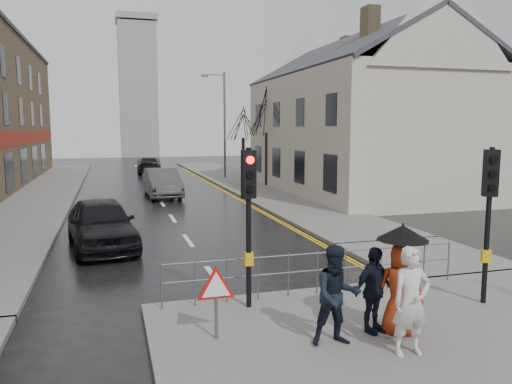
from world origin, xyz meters
TOP-DOWN VIEW (x-y plane):
  - ground at (0.00, 0.00)m, footprint 120.00×120.00m
  - near_pavement at (3.00, -3.50)m, footprint 10.00×9.00m
  - left_pavement at (-6.50, 23.00)m, footprint 4.00×44.00m
  - right_pavement at (6.50, 25.00)m, footprint 4.00×40.00m
  - pavement_bridge_right at (6.50, 3.00)m, footprint 4.00×4.20m
  - building_right_cream at (12.00, 18.00)m, footprint 9.00×16.40m
  - church_tower at (1.50, 62.00)m, footprint 5.00×5.00m
  - traffic_signal_near_left at (0.20, 0.20)m, footprint 0.28×0.27m
  - traffic_signal_near_right at (5.20, -1.00)m, footprint 0.34×0.33m
  - guard_railing_front at (1.95, 0.60)m, footprint 7.14×0.04m
  - warning_sign at (-0.80, -1.21)m, footprint 0.80×0.07m
  - street_lamp at (5.82, 28.00)m, footprint 1.83×0.25m
  - tree_near at (7.50, 22.00)m, footprint 2.40×2.40m
  - tree_far at (8.00, 30.00)m, footprint 2.40×2.40m
  - pedestrian_a at (2.20, -2.73)m, footprint 0.69×0.47m
  - pedestrian_b at (1.18, -2.03)m, footprint 0.93×0.77m
  - pedestrian_with_umbrella at (2.51, -1.93)m, footprint 1.00×0.96m
  - pedestrian_d at (2.07, -1.72)m, footprint 1.03×0.71m
  - car_parked at (-2.90, 7.18)m, footprint 2.59×5.08m
  - car_mid at (0.29, 19.13)m, footprint 1.95×5.01m
  - car_far at (0.72, 34.74)m, footprint 2.37×5.03m

SIDE VIEW (x-z plane):
  - ground at x=0.00m, z-range 0.00..0.00m
  - near_pavement at x=3.00m, z-range 0.00..0.14m
  - left_pavement at x=-6.50m, z-range 0.00..0.14m
  - right_pavement at x=6.50m, z-range 0.00..0.14m
  - pavement_bridge_right at x=6.50m, z-range 0.00..0.14m
  - car_far at x=0.72m, z-range 0.00..1.42m
  - car_mid at x=0.29m, z-range 0.00..1.63m
  - car_parked at x=-2.90m, z-range 0.00..1.66m
  - guard_railing_front at x=1.95m, z-range 0.36..1.36m
  - pedestrian_d at x=2.07m, z-range 0.14..1.76m
  - pedestrian_b at x=1.18m, z-range 0.14..1.92m
  - warning_sign at x=-0.80m, z-range 0.37..1.72m
  - pedestrian_a at x=2.20m, z-range 0.14..1.99m
  - pedestrian_with_umbrella at x=2.51m, z-range 0.23..2.28m
  - traffic_signal_near_left at x=0.20m, z-range 0.76..4.16m
  - traffic_signal_near_right at x=5.20m, z-range 0.76..4.16m
  - tree_far at x=8.00m, z-range 1.60..7.24m
  - street_lamp at x=5.82m, z-range 0.71..8.71m
  - building_right_cream at x=12.00m, z-range -0.27..9.83m
  - tree_near at x=7.50m, z-range 1.85..8.43m
  - church_tower at x=1.50m, z-range 0.00..18.00m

